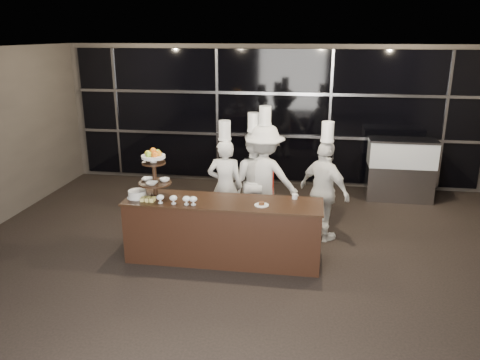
% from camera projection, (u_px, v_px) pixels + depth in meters
% --- Properties ---
extents(room, '(10.00, 10.00, 10.00)m').
position_uv_depth(room, '(235.00, 190.00, 5.34)').
color(room, black).
rests_on(room, ground).
extents(window_wall, '(8.60, 0.10, 2.80)m').
position_uv_depth(window_wall, '(273.00, 117.00, 9.99)').
color(window_wall, black).
rests_on(window_wall, ground).
extents(buffet_counter, '(2.84, 0.74, 0.92)m').
position_uv_depth(buffet_counter, '(223.00, 230.00, 6.81)').
color(buffet_counter, black).
rests_on(buffet_counter, ground).
extents(display_stand, '(0.48, 0.48, 0.74)m').
position_uv_depth(display_stand, '(154.00, 170.00, 6.70)').
color(display_stand, black).
rests_on(display_stand, buffet_counter).
extents(compotes, '(0.59, 0.11, 0.12)m').
position_uv_depth(compotes, '(178.00, 199.00, 6.53)').
color(compotes, silver).
rests_on(compotes, buffet_counter).
extents(layer_cake, '(0.30, 0.30, 0.11)m').
position_uv_depth(layer_cake, '(137.00, 194.00, 6.80)').
color(layer_cake, white).
rests_on(layer_cake, buffet_counter).
extents(pastry_squares, '(0.20, 0.13, 0.05)m').
position_uv_depth(pastry_squares, '(148.00, 199.00, 6.67)').
color(pastry_squares, '#DDD06C').
rests_on(pastry_squares, buffet_counter).
extents(small_plate, '(0.20, 0.20, 0.05)m').
position_uv_depth(small_plate, '(262.00, 204.00, 6.49)').
color(small_plate, white).
rests_on(small_plate, buffet_counter).
extents(chef_cup, '(0.08, 0.08, 0.07)m').
position_uv_depth(chef_cup, '(295.00, 196.00, 6.75)').
color(chef_cup, white).
rests_on(chef_cup, buffet_counter).
extents(display_case, '(1.29, 0.56, 1.24)m').
position_uv_depth(display_case, '(401.00, 166.00, 9.25)').
color(display_case, '#A5A5AA').
rests_on(display_case, ground).
extents(chef_a, '(0.60, 0.41, 1.90)m').
position_uv_depth(chef_a, '(225.00, 185.00, 7.66)').
color(chef_a, silver).
rests_on(chef_a, ground).
extents(chef_b, '(0.85, 0.68, 1.99)m').
position_uv_depth(chef_b, '(253.00, 180.00, 7.85)').
color(chef_b, white).
rests_on(chef_b, ground).
extents(chef_c, '(1.26, 0.84, 2.11)m').
position_uv_depth(chef_c, '(264.00, 178.00, 7.74)').
color(chef_c, silver).
rests_on(chef_c, ground).
extents(chef_d, '(0.98, 0.93, 1.93)m').
position_uv_depth(chef_d, '(324.00, 190.00, 7.38)').
color(chef_d, white).
rests_on(chef_d, ground).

